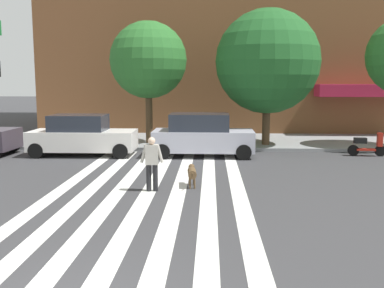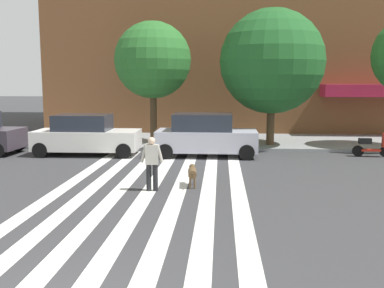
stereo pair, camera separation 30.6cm
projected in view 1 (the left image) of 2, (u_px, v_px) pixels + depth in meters
The scene contains 10 objects.
ground_plane at pixel (133, 188), 13.69m from camera, with size 160.00×160.00×0.00m, color #353538.
sidewalk_far at pixel (167, 141), 23.98m from camera, with size 80.00×6.00×0.15m, color gray.
crosswalk_stripes at pixel (150, 188), 13.67m from camera, with size 5.85×14.22×0.01m.
parked_car_behind_first at pixel (82, 136), 19.67m from camera, with size 4.62×1.98×1.81m.
parked_car_third_in_line at pixel (202, 135), 19.44m from camera, with size 4.40×2.05×1.88m.
parked_scooter at pixel (367, 145), 19.50m from camera, with size 1.63×0.50×1.11m.
street_tree_nearest at pixel (148, 60), 22.08m from camera, with size 3.84×3.84×6.11m.
street_tree_middle at pixel (268, 62), 21.50m from camera, with size 5.07×5.07×6.62m.
pedestrian_dog_walker at pixel (152, 161), 13.22m from camera, with size 0.71×0.27×1.64m.
dog_on_leash at pixel (192, 173), 13.88m from camera, with size 0.31×1.13×0.65m.
Camera 1 is at (2.37, -5.86, 3.30)m, focal length 41.39 mm.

